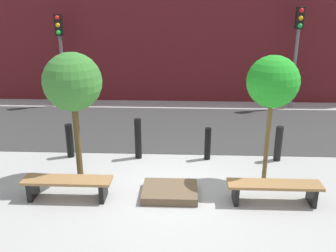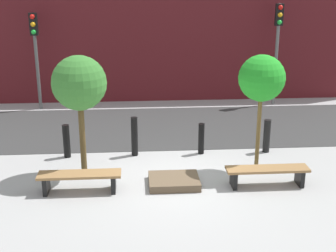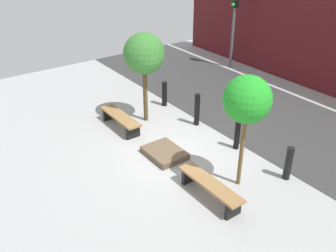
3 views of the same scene
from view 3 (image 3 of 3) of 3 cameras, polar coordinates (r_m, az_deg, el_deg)
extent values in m
plane|color=#9B9B9B|center=(10.96, 0.61, -4.07)|extent=(18.00, 18.00, 0.00)
cube|color=#333333|center=(13.50, 14.81, 1.61)|extent=(18.00, 4.34, 0.01)
cube|color=black|center=(12.85, -8.90, 1.82)|extent=(0.10, 0.46, 0.40)
cube|color=black|center=(11.66, -5.37, -0.91)|extent=(0.10, 0.46, 0.40)
cube|color=olive|center=(12.14, -7.29, 1.47)|extent=(1.89, 0.47, 0.06)
cube|color=black|center=(9.71, 3.28, -7.53)|extent=(0.10, 0.44, 0.39)
cube|color=black|center=(8.81, 9.88, -12.38)|extent=(0.10, 0.44, 0.39)
cube|color=olive|center=(9.10, 6.47, -8.73)|extent=(1.95, 0.44, 0.06)
cube|color=brown|center=(10.78, -0.54, -4.12)|extent=(1.19, 0.94, 0.18)
cylinder|color=#4D3C1F|center=(12.34, -3.49, 5.01)|extent=(0.14, 0.14, 1.97)
sphere|color=#36772E|center=(11.87, -3.68, 10.97)|extent=(1.30, 1.30, 1.30)
cylinder|color=brown|center=(9.34, 11.17, -3.52)|extent=(0.10, 0.10, 2.07)
sphere|color=green|center=(8.71, 11.99, 4.01)|extent=(1.14, 1.14, 1.14)
cylinder|color=black|center=(13.59, -0.55, 4.93)|extent=(0.19, 0.19, 0.92)
cylinder|color=black|center=(12.24, 4.44, 2.49)|extent=(0.18, 0.18, 1.09)
cylinder|color=black|center=(11.13, 10.48, -1.43)|extent=(0.17, 0.17, 0.87)
cylinder|color=black|center=(10.15, 17.87, -5.44)|extent=(0.19, 0.19, 0.94)
cylinder|color=#545454|center=(17.38, 9.88, 14.27)|extent=(0.12, 0.12, 3.46)
sphere|color=green|center=(17.08, 9.93, 17.74)|extent=(0.17, 0.17, 0.17)
camera|label=1|loc=(7.61, -49.58, 5.15)|focal=40.00mm
camera|label=2|loc=(9.65, -65.91, 5.26)|focal=50.00mm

